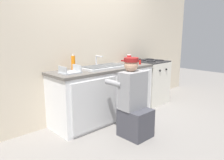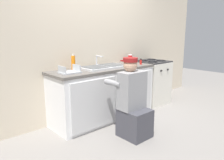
{
  "view_description": "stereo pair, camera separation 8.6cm",
  "coord_description": "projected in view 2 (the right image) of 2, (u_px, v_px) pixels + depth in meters",
  "views": [
    {
      "loc": [
        -2.33,
        -2.37,
        1.43
      ],
      "look_at": [
        0.0,
        0.1,
        0.7
      ],
      "focal_mm": 35.0,
      "sensor_mm": 36.0,
      "label": 1
    },
    {
      "loc": [
        -2.27,
        -2.42,
        1.43
      ],
      "look_at": [
        0.0,
        0.1,
        0.7
      ],
      "focal_mm": 35.0,
      "sensor_mm": 36.0,
      "label": 2
    }
  ],
  "objects": [
    {
      "name": "countertop",
      "position": [
        104.0,
        69.0,
        3.59
      ],
      "size": [
        1.87,
        0.62,
        0.04
      ],
      "primitive_type": "cube",
      "color": "#5B5651",
      "rests_on": "counter_cabinet"
    },
    {
      "name": "soap_bottle_orange",
      "position": [
        73.0,
        63.0,
        3.34
      ],
      "size": [
        0.06,
        0.06,
        0.25
      ],
      "color": "orange",
      "rests_on": "countertop"
    },
    {
      "name": "water_glass",
      "position": [
        132.0,
        60.0,
        4.12
      ],
      "size": [
        0.06,
        0.06,
        0.1
      ],
      "color": "#ADC6CC",
      "rests_on": "countertop"
    },
    {
      "name": "sink_double_basin",
      "position": [
        104.0,
        67.0,
        3.58
      ],
      "size": [
        0.8,
        0.44,
        0.19
      ],
      "color": "silver",
      "rests_on": "countertop"
    },
    {
      "name": "plumber_person",
      "position": [
        133.0,
        104.0,
        3.02
      ],
      "size": [
        0.42,
        0.61,
        1.1
      ],
      "color": "#3F3F47",
      "rests_on": "ground_plane"
    },
    {
      "name": "spice_bottle_red",
      "position": [
        141.0,
        62.0,
        3.95
      ],
      "size": [
        0.04,
        0.04,
        0.1
      ],
      "color": "red",
      "rests_on": "countertop"
    },
    {
      "name": "counter_cabinet",
      "position": [
        104.0,
        95.0,
        3.67
      ],
      "size": [
        1.83,
        0.62,
        0.83
      ],
      "color": "white",
      "rests_on": "ground_plane"
    },
    {
      "name": "stove_range",
      "position": [
        151.0,
        82.0,
        4.5
      ],
      "size": [
        0.62,
        0.62,
        0.89
      ],
      "color": "silver",
      "rests_on": "ground_plane"
    },
    {
      "name": "ground_plane",
      "position": [
        116.0,
        123.0,
        3.55
      ],
      "size": [
        12.0,
        12.0,
        0.0
      ],
      "primitive_type": "plane",
      "color": "gray"
    },
    {
      "name": "dish_rack_tray",
      "position": [
        70.0,
        71.0,
        3.1
      ],
      "size": [
        0.28,
        0.22,
        0.11
      ],
      "color": "#B2B7BC",
      "rests_on": "countertop"
    },
    {
      "name": "soda_cup_red",
      "position": [
        130.0,
        59.0,
        4.21
      ],
      "size": [
        0.08,
        0.08,
        0.15
      ],
      "color": "red",
      "rests_on": "countertop"
    },
    {
      "name": "back_wall",
      "position": [
        91.0,
        44.0,
        3.76
      ],
      "size": [
        6.0,
        0.1,
        2.5
      ],
      "primitive_type": "cube",
      "color": "beige",
      "rests_on": "ground_plane"
    }
  ]
}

